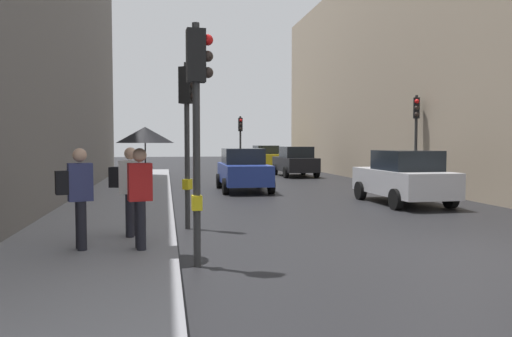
{
  "coord_description": "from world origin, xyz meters",
  "views": [
    {
      "loc": [
        -5.27,
        -8.28,
        2.04
      ],
      "look_at": [
        -2.13,
        8.86,
        1.09
      ],
      "focal_mm": 34.59,
      "sensor_mm": 36.0,
      "label": 1
    }
  ],
  "objects_px": {
    "traffic_light_far_median": "(240,134)",
    "pedestrian_with_umbrella": "(144,153)",
    "traffic_light_mid_street": "(416,125)",
    "pedestrian_with_grey_backpack": "(78,192)",
    "car_yellow_taxi": "(265,157)",
    "pedestrian_with_black_backpack": "(129,186)",
    "traffic_light_near_right": "(188,115)",
    "car_dark_suv": "(295,161)",
    "car_silver_hatchback": "(403,177)",
    "traffic_light_near_left": "(198,100)",
    "car_blue_van": "(243,170)"
  },
  "relations": [
    {
      "from": "traffic_light_near_left",
      "to": "car_silver_hatchback",
      "type": "relative_size",
      "value": 0.93
    },
    {
      "from": "car_yellow_taxi",
      "to": "pedestrian_with_umbrella",
      "type": "relative_size",
      "value": 1.99
    },
    {
      "from": "traffic_light_near_left",
      "to": "pedestrian_with_grey_backpack",
      "type": "distance_m",
      "value": 2.72
    },
    {
      "from": "car_dark_suv",
      "to": "car_silver_hatchback",
      "type": "bearing_deg",
      "value": -89.44
    },
    {
      "from": "traffic_light_mid_street",
      "to": "car_dark_suv",
      "type": "relative_size",
      "value": 0.93
    },
    {
      "from": "traffic_light_near_left",
      "to": "pedestrian_with_umbrella",
      "type": "bearing_deg",
      "value": 137.93
    },
    {
      "from": "traffic_light_near_right",
      "to": "pedestrian_with_grey_backpack",
      "type": "bearing_deg",
      "value": -127.79
    },
    {
      "from": "pedestrian_with_umbrella",
      "to": "pedestrian_with_black_backpack",
      "type": "relative_size",
      "value": 1.21
    },
    {
      "from": "pedestrian_with_black_backpack",
      "to": "car_dark_suv",
      "type": "bearing_deg",
      "value": 65.55
    },
    {
      "from": "traffic_light_far_median",
      "to": "traffic_light_mid_street",
      "type": "distance_m",
      "value": 13.39
    },
    {
      "from": "car_dark_suv",
      "to": "pedestrian_with_black_backpack",
      "type": "xyz_separation_m",
      "value": [
        -8.27,
        -18.18,
        0.29
      ]
    },
    {
      "from": "traffic_light_mid_street",
      "to": "pedestrian_with_grey_backpack",
      "type": "relative_size",
      "value": 2.22
    },
    {
      "from": "traffic_light_far_median",
      "to": "pedestrian_with_grey_backpack",
      "type": "relative_size",
      "value": 2.06
    },
    {
      "from": "traffic_light_mid_street",
      "to": "pedestrian_with_grey_backpack",
      "type": "distance_m",
      "value": 15.14
    },
    {
      "from": "pedestrian_with_grey_backpack",
      "to": "traffic_light_near_right",
      "type": "bearing_deg",
      "value": 52.21
    },
    {
      "from": "car_yellow_taxi",
      "to": "car_blue_van",
      "type": "bearing_deg",
      "value": -104.4
    },
    {
      "from": "pedestrian_with_black_backpack",
      "to": "pedestrian_with_grey_backpack",
      "type": "relative_size",
      "value": 1.0
    },
    {
      "from": "traffic_light_near_right",
      "to": "pedestrian_with_grey_backpack",
      "type": "distance_m",
      "value": 3.62
    },
    {
      "from": "pedestrian_with_umbrella",
      "to": "car_dark_suv",
      "type": "bearing_deg",
      "value": 67.8
    },
    {
      "from": "car_dark_suv",
      "to": "car_silver_hatchback",
      "type": "relative_size",
      "value": 1.0
    },
    {
      "from": "traffic_light_far_median",
      "to": "car_blue_van",
      "type": "xyz_separation_m",
      "value": [
        -1.48,
        -10.6,
        -1.64
      ]
    },
    {
      "from": "pedestrian_with_umbrella",
      "to": "car_blue_van",
      "type": "bearing_deg",
      "value": 72.73
    },
    {
      "from": "car_blue_van",
      "to": "traffic_light_far_median",
      "type": "bearing_deg",
      "value": 82.08
    },
    {
      "from": "traffic_light_near_right",
      "to": "car_blue_van",
      "type": "xyz_separation_m",
      "value": [
        2.67,
        8.72,
        -1.79
      ]
    },
    {
      "from": "traffic_light_far_median",
      "to": "pedestrian_with_umbrella",
      "type": "relative_size",
      "value": 1.71
    },
    {
      "from": "traffic_light_mid_street",
      "to": "car_blue_van",
      "type": "relative_size",
      "value": 0.93
    },
    {
      "from": "pedestrian_with_umbrella",
      "to": "pedestrian_with_grey_backpack",
      "type": "relative_size",
      "value": 1.21
    },
    {
      "from": "traffic_light_mid_street",
      "to": "traffic_light_far_median",
      "type": "bearing_deg",
      "value": 113.72
    },
    {
      "from": "car_yellow_taxi",
      "to": "pedestrian_with_black_backpack",
      "type": "relative_size",
      "value": 2.41
    },
    {
      "from": "traffic_light_near_right",
      "to": "traffic_light_far_median",
      "type": "relative_size",
      "value": 1.06
    },
    {
      "from": "car_yellow_taxi",
      "to": "traffic_light_near_right",
      "type": "bearing_deg",
      "value": -105.31
    },
    {
      "from": "traffic_light_mid_street",
      "to": "car_blue_van",
      "type": "distance_m",
      "value": 7.29
    },
    {
      "from": "car_silver_hatchback",
      "to": "pedestrian_with_grey_backpack",
      "type": "xyz_separation_m",
      "value": [
        -9.18,
        -6.04,
        0.29
      ]
    },
    {
      "from": "traffic_light_mid_street",
      "to": "pedestrian_with_umbrella",
      "type": "xyz_separation_m",
      "value": [
        -10.42,
        -9.8,
        -0.87
      ]
    },
    {
      "from": "car_silver_hatchback",
      "to": "pedestrian_with_black_backpack",
      "type": "xyz_separation_m",
      "value": [
        -8.4,
        -4.95,
        0.29
      ]
    },
    {
      "from": "car_dark_suv",
      "to": "pedestrian_with_black_backpack",
      "type": "height_order",
      "value": "pedestrian_with_black_backpack"
    },
    {
      "from": "traffic_light_far_median",
      "to": "car_silver_hatchback",
      "type": "distance_m",
      "value": 16.26
    },
    {
      "from": "traffic_light_near_left",
      "to": "car_silver_hatchback",
      "type": "bearing_deg",
      "value": 44.28
    },
    {
      "from": "traffic_light_far_median",
      "to": "car_dark_suv",
      "type": "relative_size",
      "value": 0.87
    },
    {
      "from": "traffic_light_far_median",
      "to": "pedestrian_with_umbrella",
      "type": "xyz_separation_m",
      "value": [
        -5.04,
        -22.06,
        -0.68
      ]
    },
    {
      "from": "car_yellow_taxi",
      "to": "pedestrian_with_black_backpack",
      "type": "distance_m",
      "value": 28.33
    },
    {
      "from": "car_silver_hatchback",
      "to": "traffic_light_near_right",
      "type": "bearing_deg",
      "value": -154.39
    },
    {
      "from": "traffic_light_near_left",
      "to": "pedestrian_with_black_backpack",
      "type": "relative_size",
      "value": 2.22
    },
    {
      "from": "traffic_light_far_median",
      "to": "pedestrian_with_grey_backpack",
      "type": "distance_m",
      "value": 22.82
    },
    {
      "from": "car_yellow_taxi",
      "to": "pedestrian_with_black_backpack",
      "type": "xyz_separation_m",
      "value": [
        -8.24,
        -27.1,
        0.29
      ]
    },
    {
      "from": "traffic_light_near_right",
      "to": "car_dark_suv",
      "type": "bearing_deg",
      "value": 67.14
    },
    {
      "from": "car_silver_hatchback",
      "to": "pedestrian_with_black_backpack",
      "type": "bearing_deg",
      "value": -149.5
    },
    {
      "from": "car_yellow_taxi",
      "to": "pedestrian_with_black_backpack",
      "type": "bearing_deg",
      "value": -106.92
    },
    {
      "from": "traffic_light_far_median",
      "to": "car_dark_suv",
      "type": "distance_m",
      "value": 4.25
    },
    {
      "from": "traffic_light_near_right",
      "to": "car_silver_hatchback",
      "type": "relative_size",
      "value": 0.92
    }
  ]
}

